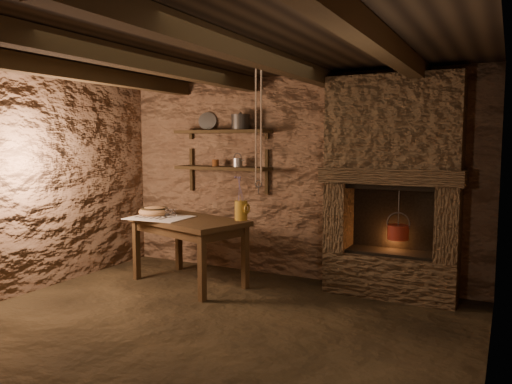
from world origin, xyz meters
The scene contains 24 objects.
floor centered at (0.00, 0.00, 0.00)m, with size 4.50×4.50×0.00m, color black.
back_wall centered at (0.00, 2.00, 1.20)m, with size 4.50×0.04×2.40m, color brown.
left_wall centered at (-2.25, 0.00, 1.20)m, with size 0.04×4.00×2.40m, color brown.
right_wall centered at (2.25, 0.00, 1.20)m, with size 0.04×4.00×2.40m, color brown.
ceiling centered at (0.00, 0.00, 2.40)m, with size 4.50×4.00×0.04m, color black.
beam_far_left centered at (-1.50, 0.00, 2.31)m, with size 0.14×3.95×0.16m, color black.
beam_mid_left centered at (-0.50, 0.00, 2.31)m, with size 0.14×3.95×0.16m, color black.
beam_mid_right centered at (0.50, 0.00, 2.31)m, with size 0.14×3.95×0.16m, color black.
beam_far_right centered at (1.50, 0.00, 2.31)m, with size 0.14×3.95×0.16m, color black.
shelf_lower centered at (-0.85, 1.84, 1.30)m, with size 1.25×0.30×0.04m, color black.
shelf_upper centered at (-0.85, 1.84, 1.75)m, with size 1.25×0.30×0.04m, color black.
hearth centered at (1.25, 1.77, 1.23)m, with size 1.43×0.51×2.30m.
work_table centered at (-0.90, 1.16, 0.41)m, with size 1.48×1.10×0.76m.
linen_cloth centered at (-1.23, 1.05, 0.76)m, with size 0.67×0.54×0.01m, color silver.
pewter_cutlery_row centered at (-1.23, 1.03, 0.77)m, with size 0.56×0.21×0.01m, color gray, non-canonical shape.
drinking_glasses centered at (-1.21, 1.18, 0.81)m, with size 0.21×0.06×0.09m, color silver, non-canonical shape.
stoneware_jug centered at (-0.31, 1.35, 0.97)m, with size 0.18×0.18×0.50m.
wooden_bowl centered at (-1.41, 1.19, 0.80)m, with size 0.37×0.37×0.13m, color #A17346.
iron_stockpot centered at (-0.59, 1.84, 1.85)m, with size 0.22×0.22×0.16m, color #292724.
tin_pan centered at (-1.13, 1.94, 1.89)m, with size 0.23×0.23×0.03m, color #A2A19D.
small_kettle centered at (-0.64, 1.84, 1.37)m, with size 0.16×0.12×0.17m, color #A2A19D, non-canonical shape.
rusty_tin centered at (-0.95, 1.84, 1.36)m, with size 0.08×0.08×0.08m, color #4F270F.
red_pot centered at (1.33, 1.72, 0.71)m, with size 0.28×0.28×0.54m.
hanging_ropes centered at (0.05, 1.05, 1.80)m, with size 0.08×0.08×1.20m, color tan, non-canonical shape.
Camera 1 is at (2.34, -3.48, 1.64)m, focal length 35.00 mm.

